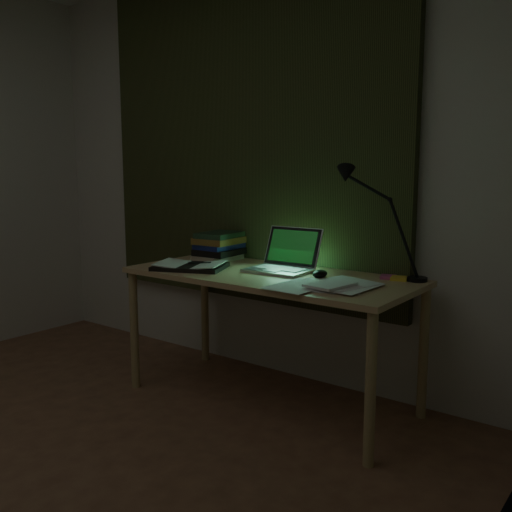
{
  "coord_description": "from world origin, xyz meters",
  "views": [
    {
      "loc": [
        2.2,
        -0.83,
        1.27
      ],
      "look_at": [
        0.47,
        1.46,
        0.82
      ],
      "focal_mm": 40.0,
      "sensor_mm": 36.0,
      "label": 1
    }
  ],
  "objects_px": {
    "book_stack": "(218,245)",
    "desk": "(269,338)",
    "laptop": "(278,250)",
    "open_textbook": "(190,266)",
    "desk_lamp": "(419,227)",
    "loose_papers": "(323,284)"
  },
  "relations": [
    {
      "from": "desk",
      "to": "laptop",
      "type": "xyz_separation_m",
      "value": [
        0.01,
        0.06,
        0.48
      ]
    },
    {
      "from": "open_textbook",
      "to": "book_stack",
      "type": "xyz_separation_m",
      "value": [
        -0.08,
        0.33,
        0.07
      ]
    },
    {
      "from": "desk",
      "to": "open_textbook",
      "type": "bearing_deg",
      "value": -161.86
    },
    {
      "from": "laptop",
      "to": "open_textbook",
      "type": "distance_m",
      "value": 0.5
    },
    {
      "from": "laptop",
      "to": "open_textbook",
      "type": "bearing_deg",
      "value": -157.46
    },
    {
      "from": "open_textbook",
      "to": "book_stack",
      "type": "relative_size",
      "value": 1.42
    },
    {
      "from": "desk",
      "to": "open_textbook",
      "type": "distance_m",
      "value": 0.59
    },
    {
      "from": "desk",
      "to": "loose_papers",
      "type": "relative_size",
      "value": 4.09
    },
    {
      "from": "laptop",
      "to": "book_stack",
      "type": "bearing_deg",
      "value": 164.51
    },
    {
      "from": "loose_papers",
      "to": "desk",
      "type": "bearing_deg",
      "value": 163.8
    },
    {
      "from": "desk",
      "to": "desk_lamp",
      "type": "xyz_separation_m",
      "value": [
        0.7,
        0.27,
        0.63
      ]
    },
    {
      "from": "book_stack",
      "to": "desk_lamp",
      "type": "height_order",
      "value": "desk_lamp"
    },
    {
      "from": "laptop",
      "to": "open_textbook",
      "type": "relative_size",
      "value": 0.99
    },
    {
      "from": "laptop",
      "to": "book_stack",
      "type": "distance_m",
      "value": 0.54
    },
    {
      "from": "open_textbook",
      "to": "loose_papers",
      "type": "height_order",
      "value": "open_textbook"
    },
    {
      "from": "loose_papers",
      "to": "desk_lamp",
      "type": "distance_m",
      "value": 0.56
    },
    {
      "from": "desk",
      "to": "desk_lamp",
      "type": "relative_size",
      "value": 2.88
    },
    {
      "from": "loose_papers",
      "to": "laptop",
      "type": "bearing_deg",
      "value": 155.1
    },
    {
      "from": "desk",
      "to": "book_stack",
      "type": "distance_m",
      "value": 0.71
    },
    {
      "from": "desk",
      "to": "open_textbook",
      "type": "height_order",
      "value": "open_textbook"
    },
    {
      "from": "book_stack",
      "to": "desk_lamp",
      "type": "bearing_deg",
      "value": 4.02
    },
    {
      "from": "book_stack",
      "to": "desk",
      "type": "bearing_deg",
      "value": -19.79
    }
  ]
}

